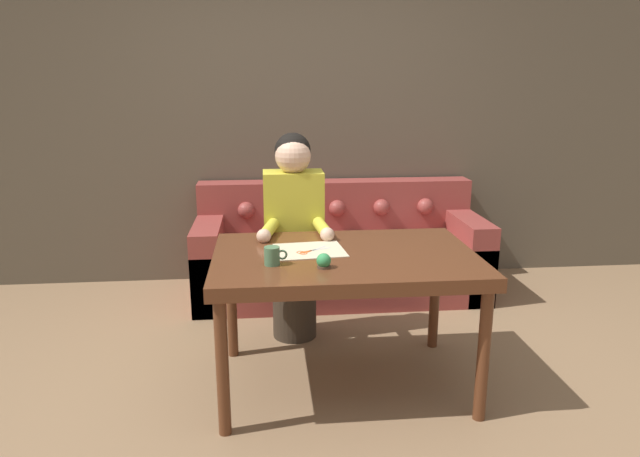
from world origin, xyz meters
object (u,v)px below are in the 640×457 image
(dining_table, at_px, (345,267))
(couch, at_px, (339,254))
(pin_cushion, at_px, (324,261))
(scissors, at_px, (308,252))
(mug, at_px, (272,256))
(person, at_px, (294,237))

(dining_table, bearing_deg, couch, 83.63)
(pin_cushion, bearing_deg, couch, 79.91)
(dining_table, xyz_separation_m, couch, (0.16, 1.41, -0.37))
(dining_table, distance_m, pin_cushion, 0.28)
(couch, xyz_separation_m, scissors, (-0.35, -1.37, 0.45))
(dining_table, relative_size, mug, 11.96)
(mug, bearing_deg, scissors, 45.51)
(dining_table, bearing_deg, pin_cushion, -121.02)
(couch, relative_size, mug, 19.22)
(pin_cushion, bearing_deg, dining_table, 58.98)
(person, height_order, pin_cushion, person)
(mug, bearing_deg, person, 79.57)
(person, bearing_deg, scissors, -85.84)
(pin_cushion, bearing_deg, person, 96.59)
(dining_table, relative_size, scissors, 7.25)
(scissors, relative_size, mug, 1.65)
(mug, bearing_deg, couch, 71.19)
(person, relative_size, scissors, 7.02)
(mug, bearing_deg, dining_table, 21.98)
(dining_table, relative_size, person, 1.03)
(dining_table, height_order, pin_cushion, pin_cushion)
(scissors, bearing_deg, couch, 75.87)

